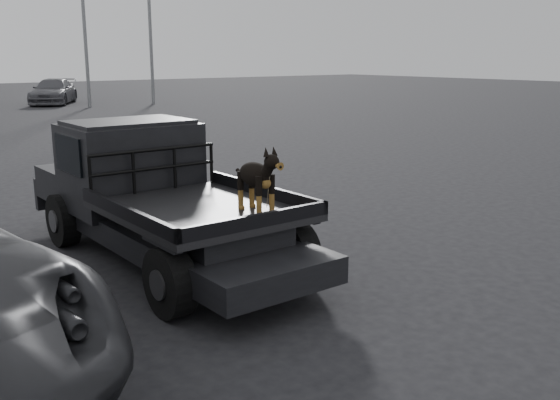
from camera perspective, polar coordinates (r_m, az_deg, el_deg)
ground at (r=6.79m, az=-2.37°, el=-10.22°), size 120.00×120.00×0.00m
flatbed_ute at (r=8.42m, az=-10.55°, el=-2.45°), size 2.00×5.40×0.92m
ute_cab at (r=9.07m, az=-13.57°, el=4.35°), size 1.72×1.30×0.88m
headache_rack at (r=8.43m, az=-11.39°, el=2.67°), size 1.80×0.08×0.55m
dog at (r=7.16m, az=-2.21°, el=1.85°), size 0.32×0.60×0.74m
distant_car_b at (r=37.45m, az=-20.01°, el=9.30°), size 4.10×5.09×1.38m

